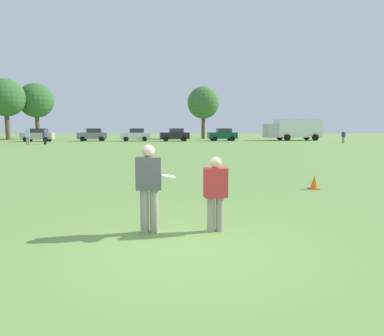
{
  "coord_description": "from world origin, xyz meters",
  "views": [
    {
      "loc": [
        -0.2,
        -5.82,
        2.09
      ],
      "look_at": [
        0.33,
        2.1,
        1.11
      ],
      "focal_mm": 31.59,
      "sensor_mm": 36.0,
      "label": 1
    }
  ],
  "objects_px": {
    "parked_car_mid_right": "(175,135)",
    "box_truck": "(294,129)",
    "player_defender": "(216,190)",
    "traffic_cone": "(314,182)",
    "parked_car_center": "(136,135)",
    "bystander_field_marshal": "(343,136)",
    "bystander_far_jogger": "(45,136)",
    "bystander_sideline_watcher": "(28,136)",
    "frisbee": "(168,176)",
    "parked_car_near_left": "(38,135)",
    "parked_car_mid_left": "(93,135)",
    "parked_car_near_right": "(223,134)",
    "player_thrower": "(149,184)"
  },
  "relations": [
    {
      "from": "frisbee",
      "to": "bystander_sideline_watcher",
      "type": "relative_size",
      "value": 0.16
    },
    {
      "from": "frisbee",
      "to": "bystander_sideline_watcher",
      "type": "distance_m",
      "value": 36.69
    },
    {
      "from": "parked_car_mid_left",
      "to": "bystander_far_jogger",
      "type": "distance_m",
      "value": 9.91
    },
    {
      "from": "parked_car_mid_right",
      "to": "box_truck",
      "type": "height_order",
      "value": "box_truck"
    },
    {
      "from": "player_defender",
      "to": "traffic_cone",
      "type": "distance_m",
      "value": 5.91
    },
    {
      "from": "box_truck",
      "to": "bystander_sideline_watcher",
      "type": "xyz_separation_m",
      "value": [
        -34.78,
        -10.75,
        -0.77
      ]
    },
    {
      "from": "player_thrower",
      "to": "parked_car_mid_right",
      "type": "distance_m",
      "value": 42.37
    },
    {
      "from": "frisbee",
      "to": "parked_car_center",
      "type": "bearing_deg",
      "value": 96.4
    },
    {
      "from": "player_defender",
      "to": "bystander_sideline_watcher",
      "type": "xyz_separation_m",
      "value": [
        -16.9,
        32.91,
        0.15
      ]
    },
    {
      "from": "bystander_sideline_watcher",
      "to": "bystander_far_jogger",
      "type": "bearing_deg",
      "value": 43.19
    },
    {
      "from": "parked_car_center",
      "to": "bystander_far_jogger",
      "type": "bearing_deg",
      "value": -139.29
    },
    {
      "from": "traffic_cone",
      "to": "bystander_field_marshal",
      "type": "height_order",
      "value": "bystander_field_marshal"
    },
    {
      "from": "parked_car_mid_right",
      "to": "box_truck",
      "type": "relative_size",
      "value": 0.5
    },
    {
      "from": "frisbee",
      "to": "parked_car_mid_left",
      "type": "relative_size",
      "value": 0.06
    },
    {
      "from": "box_truck",
      "to": "traffic_cone",
      "type": "bearing_deg",
      "value": -109.51
    },
    {
      "from": "player_thrower",
      "to": "player_defender",
      "type": "bearing_deg",
      "value": 0.33
    },
    {
      "from": "traffic_cone",
      "to": "parked_car_center",
      "type": "relative_size",
      "value": 0.11
    },
    {
      "from": "bystander_field_marshal",
      "to": "bystander_far_jogger",
      "type": "bearing_deg",
      "value": -178.58
    },
    {
      "from": "bystander_field_marshal",
      "to": "parked_car_mid_right",
      "type": "bearing_deg",
      "value": 161.35
    },
    {
      "from": "traffic_cone",
      "to": "bystander_sideline_watcher",
      "type": "distance_m",
      "value": 35.37
    },
    {
      "from": "parked_car_center",
      "to": "box_truck",
      "type": "bearing_deg",
      "value": 2.49
    },
    {
      "from": "player_defender",
      "to": "bystander_far_jogger",
      "type": "distance_m",
      "value": 37.58
    },
    {
      "from": "frisbee",
      "to": "bystander_field_marshal",
      "type": "xyz_separation_m",
      "value": [
        22.15,
        35.27,
        -0.25
      ]
    },
    {
      "from": "player_defender",
      "to": "frisbee",
      "type": "bearing_deg",
      "value": -172.74
    },
    {
      "from": "parked_car_mid_left",
      "to": "player_defender",
      "type": "bearing_deg",
      "value": -74.64
    },
    {
      "from": "parked_car_mid_right",
      "to": "bystander_field_marshal",
      "type": "distance_m",
      "value": 22.5
    },
    {
      "from": "player_defender",
      "to": "parked_car_near_left",
      "type": "bearing_deg",
      "value": 114.54
    },
    {
      "from": "parked_car_mid_left",
      "to": "bystander_far_jogger",
      "type": "height_order",
      "value": "parked_car_mid_left"
    },
    {
      "from": "bystander_sideline_watcher",
      "to": "parked_car_mid_right",
      "type": "bearing_deg",
      "value": 29.3
    },
    {
      "from": "parked_car_mid_left",
      "to": "parked_car_near_right",
      "type": "height_order",
      "value": "same"
    },
    {
      "from": "parked_car_near_left",
      "to": "bystander_field_marshal",
      "type": "distance_m",
      "value": 41.03
    },
    {
      "from": "parked_car_mid_right",
      "to": "box_truck",
      "type": "distance_m",
      "value": 18.04
    },
    {
      "from": "traffic_cone",
      "to": "parked_car_near_right",
      "type": "bearing_deg",
      "value": 85.58
    },
    {
      "from": "player_thrower",
      "to": "bystander_far_jogger",
      "type": "relative_size",
      "value": 1.03
    },
    {
      "from": "parked_car_near_left",
      "to": "parked_car_near_right",
      "type": "bearing_deg",
      "value": 1.54
    },
    {
      "from": "frisbee",
      "to": "parked_car_near_right",
      "type": "xyz_separation_m",
      "value": [
        7.85,
        42.92,
        -0.22
      ]
    },
    {
      "from": "player_thrower",
      "to": "parked_car_center",
      "type": "xyz_separation_m",
      "value": [
        -4.42,
        42.64,
        -0.06
      ]
    },
    {
      "from": "player_thrower",
      "to": "traffic_cone",
      "type": "distance_m",
      "value": 6.88
    },
    {
      "from": "player_thrower",
      "to": "player_defender",
      "type": "relative_size",
      "value": 1.16
    },
    {
      "from": "bystander_field_marshal",
      "to": "player_defender",
      "type": "bearing_deg",
      "value": -121.12
    },
    {
      "from": "traffic_cone",
      "to": "parked_car_mid_right",
      "type": "xyz_separation_m",
      "value": [
        -4.05,
        37.99,
        0.69
      ]
    },
    {
      "from": "parked_car_near_left",
      "to": "parked_car_center",
      "type": "relative_size",
      "value": 1.0
    },
    {
      "from": "player_defender",
      "to": "bystander_sideline_watcher",
      "type": "distance_m",
      "value": 37.0
    },
    {
      "from": "traffic_cone",
      "to": "bystander_sideline_watcher",
      "type": "height_order",
      "value": "bystander_sideline_watcher"
    },
    {
      "from": "parked_car_near_left",
      "to": "bystander_far_jogger",
      "type": "bearing_deg",
      "value": -64.59
    },
    {
      "from": "parked_car_mid_left",
      "to": "parked_car_center",
      "type": "height_order",
      "value": "same"
    },
    {
      "from": "bystander_field_marshal",
      "to": "parked_car_near_right",
      "type": "bearing_deg",
      "value": 151.86
    },
    {
      "from": "traffic_cone",
      "to": "frisbee",
      "type": "bearing_deg",
      "value": -137.52
    },
    {
      "from": "player_thrower",
      "to": "parked_car_near_right",
      "type": "distance_m",
      "value": 43.59
    },
    {
      "from": "player_defender",
      "to": "parked_car_mid_right",
      "type": "bearing_deg",
      "value": 90.13
    }
  ]
}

